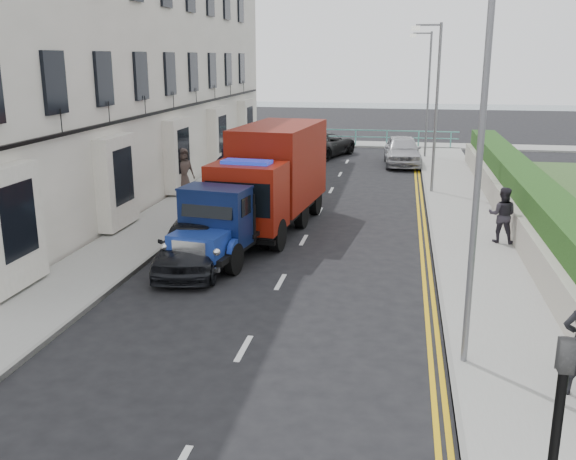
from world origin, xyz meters
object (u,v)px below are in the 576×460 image
object	(u,v)px
red_lorry	(273,175)
parked_car_front	(192,244)
lamp_mid	(434,99)
bedford_lorry	(218,229)
lamp_near	(472,157)
lamp_far	(426,87)

from	to	relation	value
red_lorry	parked_car_front	world-z (taller)	red_lorry
lamp_mid	parked_car_front	size ratio (longest dim) A/B	1.69
bedford_lorry	parked_car_front	size ratio (longest dim) A/B	1.17
lamp_mid	bedford_lorry	xyz separation A→B (m)	(-6.19, -10.73, -2.99)
lamp_near	lamp_mid	xyz separation A→B (m)	(0.00, 16.00, 0.00)
bedford_lorry	lamp_near	bearing A→B (deg)	-31.65
bedford_lorry	parked_car_front	xyz separation A→B (m)	(-0.59, -0.58, -0.30)
lamp_near	parked_car_front	size ratio (longest dim) A/B	1.69
parked_car_front	lamp_mid	bearing A→B (deg)	51.40
bedford_lorry	parked_car_front	world-z (taller)	bedford_lorry
lamp_near	parked_car_front	bearing A→B (deg)	145.36
lamp_far	red_lorry	xyz separation A→B (m)	(-5.45, -16.58, -2.17)
lamp_mid	parked_car_front	world-z (taller)	lamp_mid
lamp_far	bedford_lorry	size ratio (longest dim) A/B	1.45
bedford_lorry	red_lorry	bearing A→B (deg)	88.56
lamp_near	bedford_lorry	bearing A→B (deg)	139.63
lamp_near	lamp_mid	distance (m)	16.00
bedford_lorry	red_lorry	world-z (taller)	red_lorry
lamp_far	parked_car_front	bearing A→B (deg)	-107.64
lamp_near	lamp_mid	world-z (taller)	same
bedford_lorry	lamp_mid	bearing A→B (deg)	68.75
lamp_far	red_lorry	distance (m)	17.59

